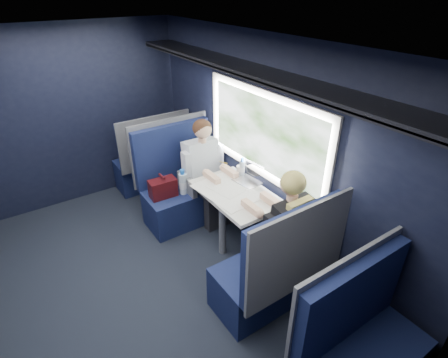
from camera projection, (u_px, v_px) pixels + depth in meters
ground at (151, 285)px, 3.56m from camera, size 2.80×4.20×0.01m
room_shell at (135, 152)px, 2.84m from camera, size 3.00×4.40×2.40m
table at (234, 199)px, 3.73m from camera, size 0.62×1.00×0.74m
seat_bay_near at (181, 188)px, 4.38m from camera, size 1.04×0.62×1.26m
seat_bay_far at (274, 272)px, 3.13m from camera, size 1.04×0.62×1.26m
seat_row_front at (152, 161)px, 5.06m from camera, size 1.04×0.51×1.16m
seat_row_back at (359, 351)px, 2.47m from camera, size 1.04×0.51×1.16m
man at (206, 167)px, 4.24m from camera, size 0.53×0.56×1.32m
woman at (285, 225)px, 3.22m from camera, size 0.53×0.56×1.32m
papers at (227, 191)px, 3.71m from camera, size 0.55×0.74×0.01m
laptop at (251, 176)px, 3.88m from camera, size 0.26×0.32×0.22m
bottle_small at (242, 168)px, 3.98m from camera, size 0.06×0.06×0.22m
cup at (240, 170)px, 4.04m from camera, size 0.07×0.07×0.09m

